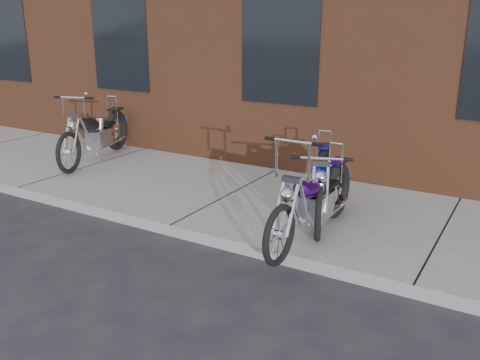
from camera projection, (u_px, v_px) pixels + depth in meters
The scene contains 5 objects.
ground at pixel (170, 236), 6.45m from camera, with size 120.00×120.00×0.00m, color #23232A.
sidewalk at pixel (232, 197), 7.66m from camera, with size 22.00×3.00×0.15m, color gray.
chopper_purple at pixel (313, 203), 5.96m from camera, with size 0.57×2.32×1.30m.
chopper_blue at pixel (322, 184), 6.68m from camera, with size 0.92×2.19×1.00m.
chopper_third at pixel (96, 136), 9.38m from camera, with size 0.92×2.42×1.27m.
Camera 1 is at (3.81, -4.66, 2.59)m, focal length 38.00 mm.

